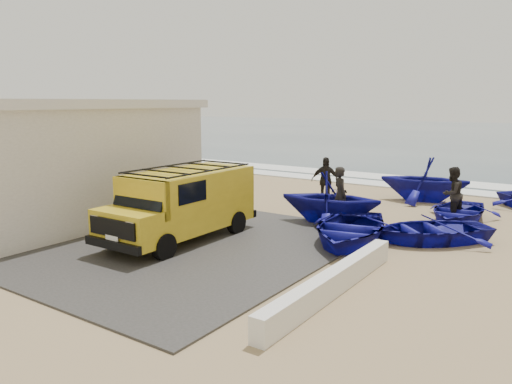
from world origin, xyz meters
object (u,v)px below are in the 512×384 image
Objects in this scene: fisherman_front at (340,195)px; boat_mid_right at (458,212)px; boat_mid_left at (330,198)px; fisherman_back at (325,181)px; boat_far_left at (424,179)px; van at (183,202)px; building at (40,158)px; parapet at (333,282)px; boat_near_right at (429,230)px; boat_near_left at (349,229)px; fisherman_middle at (452,194)px.

boat_mid_right is at bearing -98.42° from fisherman_front.
boat_mid_left is at bearing 77.98° from fisherman_front.
fisherman_back reaches higher than boat_mid_left.
van is at bearing -33.22° from boat_far_left.
fisherman_front is at bearing -75.65° from fisherman_back.
boat_mid_right is (6.43, 7.30, -0.84)m from van.
fisherman_front is (-1.24, -5.75, 0.05)m from boat_far_left.
boat_mid_left is 0.98× the size of boat_mid_right.
building is 10.78m from boat_mid_left.
fisherman_front reaches higher than parapet.
fisherman_back is (-5.25, 3.38, 0.60)m from boat_near_right.
boat_near_left is 2.50m from fisherman_front.
parapet is at bearing -14.50° from van.
boat_far_left is at bearing -27.40° from boat_mid_left.
fisherman_front reaches higher than boat_far_left.
boat_mid_left reaches higher than boat_near_right.
building is at bearing 104.40° from boat_mid_left.
fisherman_front is at bearing -28.90° from fisherman_middle.
fisherman_back is (-1.70, 2.96, 0.07)m from boat_mid_left.
fisherman_back is at bearing 111.88° from boat_near_left.
boat_near_right is (13.06, 4.51, -1.78)m from building.
boat_near_right is 1.85× the size of fisherman_front.
van is 2.66× the size of fisherman_back.
boat_mid_right is 0.98× the size of boat_far_left.
parapet is at bearing 17.39° from fisherman_middle.
boat_near_right is (6.34, 4.08, -0.82)m from van.
boat_mid_left reaches higher than boat_mid_right.
parapet is 8.87m from fisherman_middle.
boat_mid_right is at bearing -65.34° from boat_mid_left.
fisherman_front is 4.12m from fisherman_middle.
van is 7.54m from fisherman_back.
boat_near_left is 1.19× the size of boat_mid_right.
fisherman_back is at bearing 117.84° from parapet.
parapet is 1.69× the size of boat_mid_right.
fisherman_back reaches higher than parapet.
fisherman_back is at bearing -165.58° from boat_near_right.
boat_near_left reaches higher than parapet.
fisherman_back is (7.80, 7.89, -1.18)m from building.
building is 13.93m from boat_near_right.
parapet is (12.50, -1.00, -1.89)m from building.
boat_mid_right is at bearing 135.65° from boat_near_right.
boat_far_left is at bearing 123.74° from boat_mid_right.
parapet is 10.08m from fisherman_back.
boat_near_left is at bearing -114.03° from boat_mid_right.
fisherman_middle is (1.86, -3.03, 0.02)m from boat_far_left.
boat_near_right is 3.38m from fisherman_front.
boat_far_left is at bearing 66.99° from van.
boat_near_left is (4.36, 2.61, -0.77)m from van.
building is at bearing -38.81° from fisherman_middle.
boat_near_left is 5.12m from boat_mid_right.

